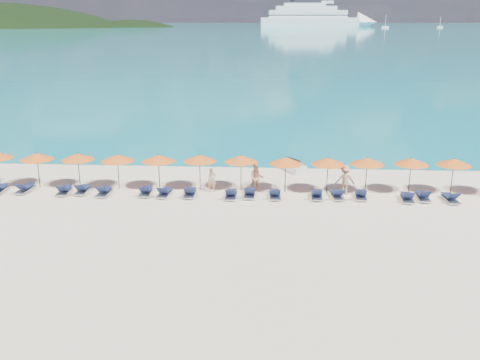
{
  "coord_description": "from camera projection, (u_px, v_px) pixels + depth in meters",
  "views": [
    {
      "loc": [
        1.78,
        -26.71,
        10.3
      ],
      "look_at": [
        0.0,
        3.0,
        1.2
      ],
      "focal_mm": 40.0,
      "sensor_mm": 36.0,
      "label": 1
    }
  ],
  "objects": [
    {
      "name": "umbrella_8",
      "position": [
        328.0,
        161.0,
        32.04
      ],
      "size": [
        2.1,
        2.1,
        2.28
      ],
      "color": "black",
      "rests_on": "ground"
    },
    {
      "name": "lounger_13",
      "position": [
        337.0,
        194.0,
        31.64
      ],
      "size": [
        0.76,
        1.75,
        0.66
      ],
      "rotation": [
        0.0,
        0.0,
        0.08
      ],
      "color": "silver",
      "rests_on": "ground"
    },
    {
      "name": "umbrella_11",
      "position": [
        454.0,
        162.0,
        31.86
      ],
      "size": [
        2.1,
        2.1,
        2.28
      ],
      "color": "black",
      "rests_on": "ground"
    },
    {
      "name": "lounger_15",
      "position": [
        407.0,
        197.0,
        31.14
      ],
      "size": [
        0.75,
        1.74,
        0.66
      ],
      "rotation": [
        0.0,
        0.0,
        -0.08
      ],
      "color": "silver",
      "rests_on": "ground"
    },
    {
      "name": "lounger_3",
      "position": [
        64.0,
        190.0,
        32.41
      ],
      "size": [
        0.78,
        1.75,
        0.66
      ],
      "rotation": [
        0.0,
        0.0,
        0.1
      ],
      "color": "silver",
      "rests_on": "ground"
    },
    {
      "name": "lounger_5",
      "position": [
        104.0,
        191.0,
        32.19
      ],
      "size": [
        0.66,
        1.71,
        0.66
      ],
      "rotation": [
        0.0,
        0.0,
        -0.02
      ],
      "color": "silver",
      "rests_on": "ground"
    },
    {
      "name": "lounger_16",
      "position": [
        423.0,
        196.0,
        31.36
      ],
      "size": [
        0.69,
        1.72,
        0.66
      ],
      "rotation": [
        0.0,
        0.0,
        -0.04
      ],
      "color": "silver",
      "rests_on": "ground"
    },
    {
      "name": "umbrella_1",
      "position": [
        37.0,
        156.0,
        33.14
      ],
      "size": [
        2.1,
        2.1,
        2.28
      ],
      "color": "black",
      "rests_on": "ground"
    },
    {
      "name": "lounger_11",
      "position": [
        275.0,
        194.0,
        31.68
      ],
      "size": [
        0.72,
        1.74,
        0.66
      ],
      "rotation": [
        0.0,
        0.0,
        0.06
      ],
      "color": "silver",
      "rests_on": "ground"
    },
    {
      "name": "lounger_10",
      "position": [
        250.0,
        193.0,
        31.89
      ],
      "size": [
        0.68,
        1.72,
        0.66
      ],
      "rotation": [
        0.0,
        0.0,
        -0.03
      ],
      "color": "silver",
      "rests_on": "ground"
    },
    {
      "name": "umbrella_10",
      "position": [
        411.0,
        161.0,
        32.0
      ],
      "size": [
        2.1,
        2.1,
        2.28
      ],
      "color": "black",
      "rests_on": "ground"
    },
    {
      "name": "lounger_12",
      "position": [
        317.0,
        194.0,
        31.62
      ],
      "size": [
        0.69,
        1.72,
        0.66
      ],
      "rotation": [
        0.0,
        0.0,
        -0.04
      ],
      "color": "silver",
      "rests_on": "ground"
    },
    {
      "name": "lounger_17",
      "position": [
        450.0,
        198.0,
        31.03
      ],
      "size": [
        0.74,
        1.74,
        0.66
      ],
      "rotation": [
        0.0,
        0.0,
        0.07
      ],
      "color": "silver",
      "rests_on": "ground"
    },
    {
      "name": "beachgoer_b",
      "position": [
        257.0,
        178.0,
        32.49
      ],
      "size": [
        0.96,
        0.65,
        1.82
      ],
      "primitive_type": "imported",
      "rotation": [
        0.0,
        0.0,
        0.17
      ],
      "color": "tan",
      "rests_on": "ground"
    },
    {
      "name": "lounger_7",
      "position": [
        165.0,
        192.0,
        32.02
      ],
      "size": [
        0.76,
        1.74,
        0.66
      ],
      "rotation": [
        0.0,
        0.0,
        -0.08
      ],
      "color": "silver",
      "rests_on": "ground"
    },
    {
      "name": "umbrella_9",
      "position": [
        367.0,
        161.0,
        32.05
      ],
      "size": [
        2.1,
        2.1,
        2.28
      ],
      "color": "black",
      "rests_on": "ground"
    },
    {
      "name": "sailboat_far",
      "position": [
        440.0,
        26.0,
        541.88
      ],
      "size": [
        5.76,
        1.92,
        10.56
      ],
      "color": "white",
      "rests_on": "ground"
    },
    {
      "name": "headland_small",
      "position": [
        133.0,
        60.0,
        582.01
      ],
      "size": [
        162.0,
        126.0,
        85.5
      ],
      "color": "black",
      "rests_on": "ground"
    },
    {
      "name": "umbrella_7",
      "position": [
        286.0,
        160.0,
        32.19
      ],
      "size": [
        2.1,
        2.1,
        2.28
      ],
      "color": "black",
      "rests_on": "ground"
    },
    {
      "name": "lounger_9",
      "position": [
        231.0,
        194.0,
        31.67
      ],
      "size": [
        0.65,
        1.71,
        0.66
      ],
      "rotation": [
        0.0,
        0.0,
        -0.02
      ],
      "color": "silver",
      "rests_on": "ground"
    },
    {
      "name": "cruise_ship",
      "position": [
        320.0,
        18.0,
        595.83
      ],
      "size": [
        130.5,
        28.08,
        36.06
      ],
      "rotation": [
        0.0,
        0.0,
        0.06
      ],
      "color": "white",
      "rests_on": "ground"
    },
    {
      "name": "lounger_4",
      "position": [
        83.0,
        189.0,
        32.56
      ],
      "size": [
        0.69,
        1.72,
        0.66
      ],
      "rotation": [
        0.0,
        0.0,
        0.04
      ],
      "color": "silver",
      "rests_on": "ground"
    },
    {
      "name": "beachgoer_a",
      "position": [
        212.0,
        180.0,
        32.64
      ],
      "size": [
        0.66,
        0.58,
        1.52
      ],
      "primitive_type": "imported",
      "rotation": [
        0.0,
        0.0,
        0.49
      ],
      "color": "tan",
      "rests_on": "ground"
    },
    {
      "name": "umbrella_2",
      "position": [
        78.0,
        157.0,
        33.08
      ],
      "size": [
        2.1,
        2.1,
        2.28
      ],
      "color": "black",
      "rests_on": "ground"
    },
    {
      "name": "lounger_6",
      "position": [
        146.0,
        191.0,
        32.22
      ],
      "size": [
        0.69,
        1.72,
        0.66
      ],
      "rotation": [
        0.0,
        0.0,
        0.04
      ],
      "color": "silver",
      "rests_on": "ground"
    },
    {
      "name": "lounger_14",
      "position": [
        361.0,
        195.0,
        31.6
      ],
      "size": [
        0.78,
        1.75,
        0.66
      ],
      "rotation": [
        0.0,
        0.0,
        -0.09
      ],
      "color": "silver",
      "rests_on": "ground"
    },
    {
      "name": "umbrella_4",
      "position": [
        158.0,
        158.0,
        32.71
      ],
      "size": [
        2.1,
        2.1,
        2.28
      ],
      "color": "black",
      "rests_on": "ground"
    },
    {
      "name": "lounger_2",
      "position": [
        25.0,
        188.0,
        32.75
      ],
      "size": [
        0.71,
        1.73,
        0.66
      ],
      "rotation": [
        0.0,
        0.0,
        -0.05
      ],
      "color": "silver",
      "rests_on": "ground"
    },
    {
      "name": "lounger_8",
      "position": [
        190.0,
        192.0,
        31.98
      ],
      "size": [
        0.64,
        1.71,
        0.66
      ],
      "rotation": [
        0.0,
        0.0,
        0.01
      ],
      "color": "silver",
      "rests_on": "ground"
    },
    {
      "name": "umbrella_3",
      "position": [
        117.0,
        158.0,
        32.79
      ],
      "size": [
        2.1,
        2.1,
        2.28
      ],
      "color": "black",
      "rests_on": "ground"
    },
    {
      "name": "umbrella_5",
      "position": [
        200.0,
        158.0,
        32.74
      ],
      "size": [
        2.1,
        2.1,
        2.28
      ],
      "color": "black",
      "rests_on": "ground"
    },
    {
      "name": "umbrella_6",
      "position": [
        241.0,
        159.0,
        32.61
      ],
      "size": [
        2.1,
        2.1,
        2.28
      ],
      "color": "black",
      "rests_on": "ground"
    },
    {
      "name": "beachgoer_c",
      "position": [
        345.0,
        180.0,
        32.18
      ],
      "size": [
        1.19,
        0.58,
        1.82
      ],
      "primitive_type": "imported",
      "rotation": [
        0.0,
        0.0,
        3.17
      ],
      "color": "tan",
      "rests_on": "ground"
    },
    {
      "name": "lounger_1",
      "position": [
        0.0,
        188.0,
        32.75
      ],
      "size": [
        0.77,
        1.75,
        0.66
      ],
      "rotation": [
        0.0,
        0.0,
        0.09
      ],
      "color": "silver",
      "rests_on": "ground"
    },
    {
      "name": "sailboat_near",
      "position": [
        385.0,
        27.0,
        527.3
      ],
      "size": [
        6.63,
        2.21,
        12.15
      ],
      "color": "white",
      "rests_on": "ground"
    },
    {
      "name": "ground",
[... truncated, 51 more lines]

